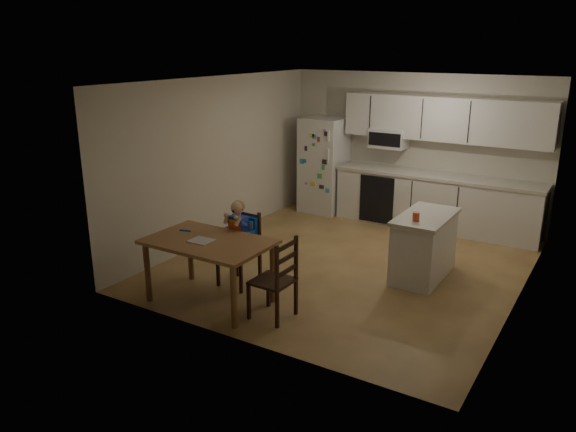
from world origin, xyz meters
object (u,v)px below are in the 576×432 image
at_px(kitchen_island, 424,246).
at_px(red_cup, 416,216).
at_px(dining_table, 209,249).
at_px(chair_booster, 241,234).
at_px(chair_side, 279,275).
at_px(refrigerator, 324,165).

height_order(kitchen_island, red_cup, red_cup).
bearing_deg(dining_table, red_cup, 43.00).
relative_size(kitchen_island, chair_booster, 1.04).
bearing_deg(dining_table, chair_booster, 89.71).
relative_size(chair_booster, chair_side, 1.17).
xyz_separation_m(kitchen_island, chair_side, (-0.96, -2.00, 0.11)).
bearing_deg(chair_booster, refrigerator, 104.97).
relative_size(dining_table, chair_booster, 1.30).
distance_m(refrigerator, dining_table, 4.14).
relative_size(refrigerator, chair_side, 1.79).
bearing_deg(dining_table, chair_side, 2.91).
relative_size(kitchen_island, red_cup, 10.57).
xyz_separation_m(refrigerator, dining_table, (0.68, -4.08, -0.18)).
relative_size(kitchen_island, dining_table, 0.80).
xyz_separation_m(kitchen_island, red_cup, (-0.03, -0.30, 0.48)).
height_order(kitchen_island, dining_table, kitchen_island).
relative_size(red_cup, chair_side, 0.11).
height_order(red_cup, dining_table, red_cup).
distance_m(kitchen_island, red_cup, 0.57).
bearing_deg(dining_table, refrigerator, 99.42).
bearing_deg(kitchen_island, chair_side, -115.63).
bearing_deg(red_cup, dining_table, -137.00).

